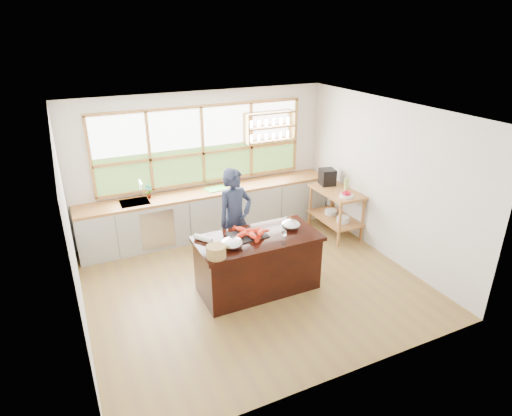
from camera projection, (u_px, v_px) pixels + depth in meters
ground_plane at (252, 282)px, 6.85m from camera, size 5.00×5.00×0.00m
room_shell at (240, 168)px, 6.59m from camera, size 5.02×4.52×2.71m
back_counter at (210, 212)px, 8.27m from camera, size 4.90×0.63×0.90m
right_shelf_unit at (336, 205)px, 8.20m from camera, size 0.62×1.10×0.90m
island at (258, 263)px, 6.50m from camera, size 1.85×0.90×0.90m
cook at (235, 220)px, 6.93m from camera, size 0.71×0.55×1.75m
potted_plant at (149, 192)px, 7.66m from camera, size 0.16×0.13×0.27m
cutting_board at (216, 189)px, 8.15m from camera, size 0.43×0.35×0.01m
espresso_machine at (327, 177)px, 8.33m from camera, size 0.33×0.34×0.31m
wine_bottle at (346, 186)px, 7.90m from camera, size 0.07×0.07×0.29m
fruit_bowl at (347, 195)px, 7.76m from camera, size 0.25×0.25×0.11m
slate_board at (247, 235)px, 6.36m from camera, size 0.57×0.43×0.02m
lobster_pile at (250, 233)px, 6.32m from camera, size 0.52×0.48×0.08m
mixing_bowl_left at (232, 243)px, 6.01m from camera, size 0.32×0.32×0.15m
mixing_bowl_right at (291, 225)px, 6.57m from camera, size 0.30×0.30×0.14m
wine_glass at (284, 234)px, 6.07m from camera, size 0.08×0.08×0.22m
wicker_basket at (216, 252)px, 5.75m from camera, size 0.27×0.27×0.17m
parchment_roll at (203, 238)px, 6.19m from camera, size 0.24×0.29×0.08m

